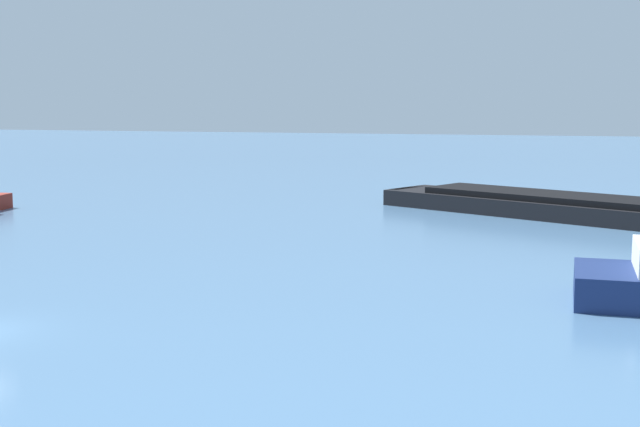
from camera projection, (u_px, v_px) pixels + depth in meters
cargo_barge at (612, 210)px, 63.74m from camera, size 36.10×22.16×5.94m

